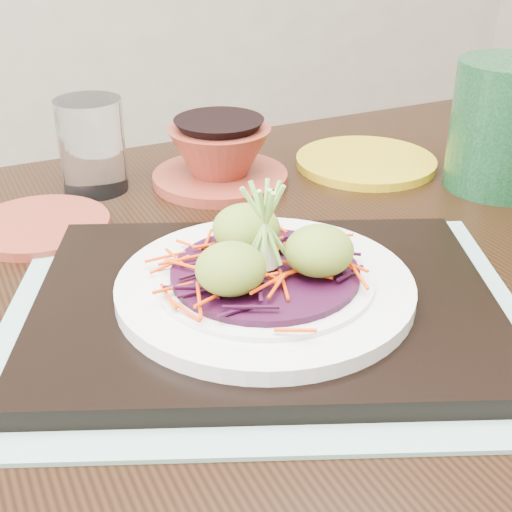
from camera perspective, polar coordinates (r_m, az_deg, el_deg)
name	(u,v)px	position (r m, az deg, el deg)	size (l,w,h in m)	color
dining_table	(257,353)	(0.76, 0.07, -7.76)	(1.26, 0.87, 0.76)	black
placemat	(265,313)	(0.64, 0.71, -4.60)	(0.46, 0.36, 0.00)	gray
serving_tray	(265,303)	(0.63, 0.71, -3.76)	(0.40, 0.30, 0.02)	black
white_plate	(265,285)	(0.62, 0.72, -2.37)	(0.26, 0.26, 0.02)	silver
cabbage_bed	(265,272)	(0.61, 0.73, -1.32)	(0.16, 0.16, 0.01)	#2F0924
carrot_julienne	(265,264)	(0.61, 0.74, -0.66)	(0.20, 0.20, 0.01)	red
guacamole_scoops	(266,249)	(0.60, 0.77, 0.57)	(0.14, 0.13, 0.04)	olive
scallion_garnish	(265,227)	(0.59, 0.76, 2.30)	(0.06, 0.06, 0.09)	#75B046
terracotta_side_plate	(40,226)	(0.82, -16.88, 2.32)	(0.15, 0.15, 0.01)	maroon
water_glass	(92,146)	(0.90, -12.99, 8.60)	(0.08, 0.08, 0.11)	white
terracotta_bowl_set	(220,158)	(0.91, -2.91, 7.81)	(0.22, 0.22, 0.07)	maroon
yellow_plate	(366,162)	(0.98, 8.78, 7.46)	(0.19, 0.19, 0.01)	#A78A12
green_jar	(506,126)	(0.93, 19.39, 9.79)	(0.13, 0.13, 0.16)	#194622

